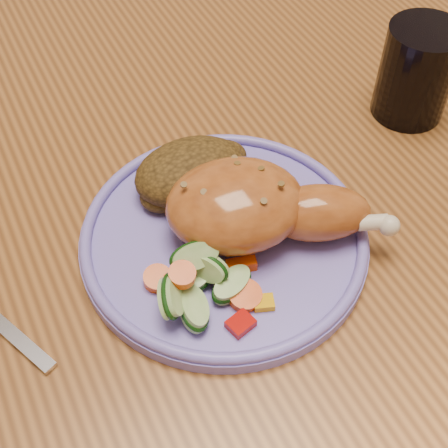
{
  "coord_description": "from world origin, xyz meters",
  "views": [
    {
      "loc": [
        -0.25,
        -0.44,
        1.18
      ],
      "look_at": [
        -0.11,
        -0.14,
        0.78
      ],
      "focal_mm": 50.0,
      "sensor_mm": 36.0,
      "label": 1
    }
  ],
  "objects_px": {
    "dining_table": "(251,168)",
    "chair_far": "(96,24)",
    "drinking_glass": "(416,72)",
    "plate": "(224,239)"
  },
  "relations": [
    {
      "from": "chair_far",
      "to": "drinking_glass",
      "type": "distance_m",
      "value": 0.77
    },
    {
      "from": "plate",
      "to": "chair_far",
      "type": "bearing_deg",
      "value": 82.13
    },
    {
      "from": "chair_far",
      "to": "plate",
      "type": "xyz_separation_m",
      "value": [
        -0.11,
        -0.77,
        0.26
      ]
    },
    {
      "from": "dining_table",
      "to": "drinking_glass",
      "type": "distance_m",
      "value": 0.21
    },
    {
      "from": "chair_far",
      "to": "plate",
      "type": "relative_size",
      "value": 3.66
    },
    {
      "from": "dining_table",
      "to": "chair_far",
      "type": "distance_m",
      "value": 0.65
    },
    {
      "from": "dining_table",
      "to": "drinking_glass",
      "type": "relative_size",
      "value": 14.32
    },
    {
      "from": "chair_far",
      "to": "drinking_glass",
      "type": "xyz_separation_m",
      "value": [
        0.14,
        -0.7,
        0.3
      ]
    },
    {
      "from": "dining_table",
      "to": "plate",
      "type": "distance_m",
      "value": 0.2
    },
    {
      "from": "dining_table",
      "to": "drinking_glass",
      "type": "bearing_deg",
      "value": -25.67
    }
  ]
}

